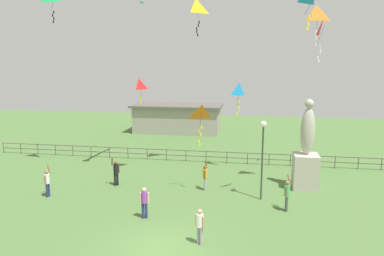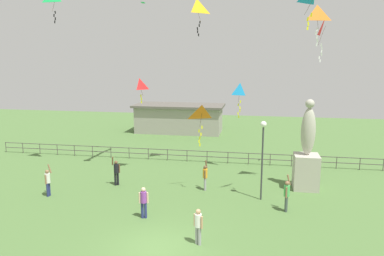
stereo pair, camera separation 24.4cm
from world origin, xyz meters
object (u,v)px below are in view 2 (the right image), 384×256
at_px(lamppost, 263,144).
at_px(person_2, 144,200).
at_px(person_3, 205,176).
at_px(kite_0, 202,115).
at_px(statue_monument, 307,160).
at_px(person_1, 287,194).
at_px(person_4, 48,181).
at_px(kite_1, 197,8).
at_px(kite_4, 240,91).
at_px(kite_5, 325,28).
at_px(person_5, 116,171).
at_px(kite_2, 317,15).
at_px(kite_7, 140,85).
at_px(person_0, 198,224).

relative_size(lamppost, person_2, 2.80).
height_order(person_3, kite_0, kite_0).
xyz_separation_m(statue_monument, person_1, (-1.49, -3.95, -0.91)).
distance_m(person_2, person_4, 7.02).
bearing_deg(kite_1, person_4, -135.57).
distance_m(person_4, kite_4, 14.37).
bearing_deg(person_4, statue_monument, 14.92).
relative_size(statue_monument, person_3, 3.03).
bearing_deg(kite_5, person_1, -109.59).
bearing_deg(person_4, person_2, -16.45).
distance_m(person_1, person_4, 14.19).
relative_size(kite_1, kite_4, 1.04).
distance_m(person_3, person_5, 5.94).
bearing_deg(kite_1, kite_2, -24.69).
height_order(lamppost, kite_0, kite_0).
bearing_deg(person_3, person_2, -118.72).
distance_m(kite_1, kite_4, 6.80).
xyz_separation_m(lamppost, person_1, (1.35, -1.50, -2.40)).
relative_size(person_4, kite_7, 1.12).
bearing_deg(statue_monument, lamppost, -139.26).
bearing_deg(kite_2, person_5, -172.93).
height_order(person_1, kite_0, kite_0).
height_order(person_2, kite_4, kite_4).
bearing_deg(kite_0, kite_2, 17.01).
distance_m(person_2, kite_2, 14.73).
relative_size(kite_0, kite_1, 0.98).
distance_m(person_4, kite_2, 19.05).
relative_size(kite_1, kite_7, 1.49).
bearing_deg(statue_monument, person_3, -167.20).
bearing_deg(person_2, kite_5, 43.92).
distance_m(kite_0, kite_1, 9.02).
relative_size(lamppost, person_3, 2.48).
bearing_deg(kite_2, person_3, -167.65).
height_order(lamppost, person_3, lamppost).
xyz_separation_m(person_2, person_3, (2.59, 4.72, -0.01)).
relative_size(person_1, kite_2, 0.86).
relative_size(lamppost, kite_1, 1.83).
bearing_deg(kite_0, kite_1, 102.71).
relative_size(person_0, person_3, 0.88).
height_order(person_1, person_2, person_1).
distance_m(person_4, person_5, 4.26).
xyz_separation_m(person_4, kite_5, (16.88, 7.79, 9.41)).
relative_size(statue_monument, lamppost, 1.22).
relative_size(person_2, kite_1, 0.65).
height_order(kite_2, kite_4, kite_2).
bearing_deg(person_5, kite_2, 7.07).
height_order(person_0, kite_5, kite_5).
distance_m(statue_monument, kite_5, 9.27).
bearing_deg(person_4, kite_0, 13.05).
bearing_deg(kite_0, lamppost, -6.22).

